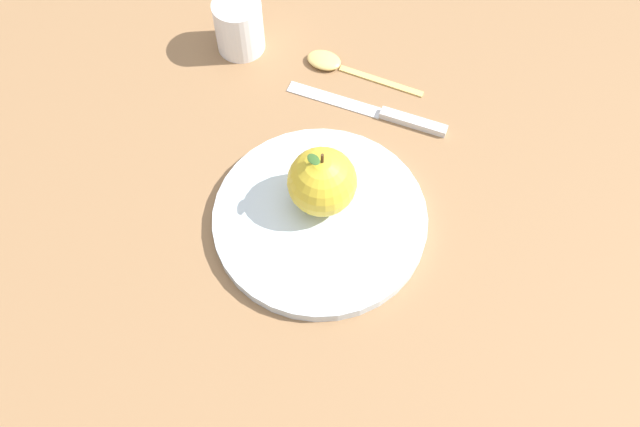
{
  "coord_description": "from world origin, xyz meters",
  "views": [
    {
      "loc": [
        0.15,
        0.42,
        0.71
      ],
      "look_at": [
        0.02,
        0.04,
        0.02
      ],
      "focal_mm": 38.27,
      "sensor_mm": 36.0,
      "label": 1
    }
  ],
  "objects_px": {
    "dinner_plate": "(320,218)",
    "spoon": "(336,64)",
    "apple": "(322,182)",
    "cup": "(239,24)",
    "knife": "(381,113)"
  },
  "relations": [
    {
      "from": "dinner_plate",
      "to": "spoon",
      "type": "height_order",
      "value": "dinner_plate"
    },
    {
      "from": "apple",
      "to": "cup",
      "type": "bearing_deg",
      "value": -86.9
    },
    {
      "from": "cup",
      "to": "knife",
      "type": "height_order",
      "value": "cup"
    },
    {
      "from": "dinner_plate",
      "to": "spoon",
      "type": "relative_size",
      "value": 1.86
    },
    {
      "from": "dinner_plate",
      "to": "apple",
      "type": "height_order",
      "value": "apple"
    },
    {
      "from": "knife",
      "to": "dinner_plate",
      "type": "bearing_deg",
      "value": 43.63
    },
    {
      "from": "dinner_plate",
      "to": "spoon",
      "type": "distance_m",
      "value": 0.24
    },
    {
      "from": "apple",
      "to": "cup",
      "type": "xyz_separation_m",
      "value": [
        0.02,
        -0.28,
        -0.01
      ]
    },
    {
      "from": "cup",
      "to": "spoon",
      "type": "distance_m",
      "value": 0.14
    },
    {
      "from": "dinner_plate",
      "to": "apple",
      "type": "xyz_separation_m",
      "value": [
        -0.01,
        -0.02,
        0.05
      ]
    },
    {
      "from": "knife",
      "to": "spoon",
      "type": "bearing_deg",
      "value": -74.93
    },
    {
      "from": "apple",
      "to": "cup",
      "type": "relative_size",
      "value": 1.26
    },
    {
      "from": "dinner_plate",
      "to": "cup",
      "type": "relative_size",
      "value": 3.33
    },
    {
      "from": "dinner_plate",
      "to": "apple",
      "type": "distance_m",
      "value": 0.05
    },
    {
      "from": "cup",
      "to": "dinner_plate",
      "type": "bearing_deg",
      "value": 91.1
    }
  ]
}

